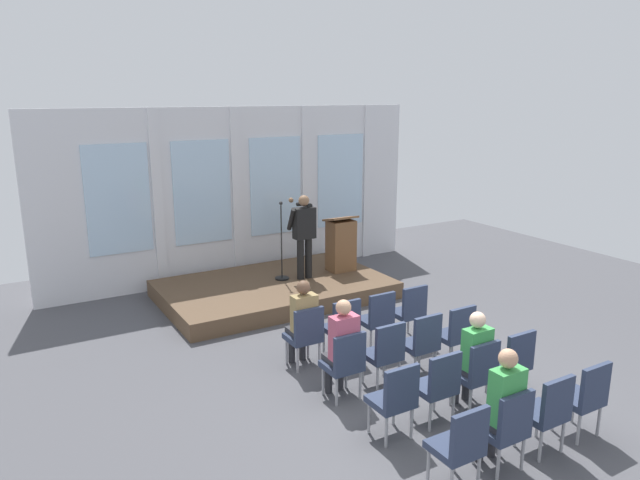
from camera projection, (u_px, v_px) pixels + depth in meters
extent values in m
plane|color=#4C4C51|center=(442.00, 408.00, 7.46)|extent=(16.83, 16.83, 0.00)
cube|color=silver|center=(239.00, 194.00, 12.44)|extent=(8.31, 0.10, 3.62)
cube|color=silver|center=(118.00, 200.00, 11.15)|extent=(1.20, 0.04, 2.10)
cube|color=silver|center=(158.00, 202.00, 11.55)|extent=(0.20, 0.08, 3.62)
cube|color=silver|center=(202.00, 192.00, 11.96)|extent=(1.20, 0.04, 2.10)
cube|color=silver|center=(237.00, 194.00, 12.36)|extent=(0.20, 0.08, 3.62)
cube|color=silver|center=(276.00, 186.00, 12.77)|extent=(1.20, 0.04, 2.10)
cube|color=silver|center=(306.00, 188.00, 13.17)|extent=(0.20, 0.08, 3.62)
cube|color=silver|center=(340.00, 181.00, 13.59)|extent=(1.20, 0.04, 2.10)
cube|color=silver|center=(367.00, 183.00, 13.98)|extent=(0.20, 0.08, 3.62)
cube|color=brown|center=(274.00, 289.00, 11.48)|extent=(4.27, 2.66, 0.31)
cylinder|color=black|center=(300.00, 259.00, 11.51)|extent=(0.14, 0.14, 0.81)
cylinder|color=black|center=(308.00, 258.00, 11.60)|extent=(0.14, 0.14, 0.81)
cube|color=black|center=(304.00, 223.00, 11.38)|extent=(0.42, 0.22, 0.61)
cube|color=#26663F|center=(301.00, 218.00, 11.46)|extent=(0.06, 0.01, 0.37)
sphere|color=#8C6647|center=(304.00, 201.00, 11.28)|extent=(0.21, 0.21, 0.21)
cylinder|color=black|center=(291.00, 219.00, 11.31)|extent=(0.09, 0.28, 0.45)
cylinder|color=black|center=(307.00, 206.00, 11.49)|extent=(0.15, 0.36, 0.15)
cylinder|color=black|center=(302.00, 204.00, 11.57)|extent=(0.11, 0.34, 0.15)
sphere|color=#8C6647|center=(291.00, 200.00, 11.73)|extent=(0.10, 0.10, 0.10)
cylinder|color=black|center=(282.00, 278.00, 11.60)|extent=(0.28, 0.28, 0.03)
cylinder|color=black|center=(281.00, 242.00, 11.42)|extent=(0.02, 0.02, 1.45)
sphere|color=#262626|center=(281.00, 203.00, 11.23)|extent=(0.07, 0.07, 0.07)
cube|color=brown|center=(341.00, 246.00, 12.06)|extent=(0.52, 0.40, 1.05)
cube|color=brown|center=(341.00, 218.00, 11.94)|extent=(0.60, 0.48, 0.14)
cylinder|color=#99999E|center=(308.00, 346.00, 8.80)|extent=(0.04, 0.04, 0.40)
cylinder|color=#99999E|center=(287.00, 351.00, 8.63)|extent=(0.04, 0.04, 0.40)
cylinder|color=#99999E|center=(319.00, 354.00, 8.52)|extent=(0.04, 0.04, 0.40)
cylinder|color=#99999E|center=(297.00, 360.00, 8.34)|extent=(0.04, 0.04, 0.40)
cube|color=#2D3851|center=(303.00, 337.00, 8.51)|extent=(0.46, 0.44, 0.08)
cube|color=#2D3851|center=(309.00, 324.00, 8.29)|extent=(0.46, 0.06, 0.46)
cylinder|color=#2D2D33|center=(292.00, 348.00, 8.67)|extent=(0.10, 0.10, 0.44)
cylinder|color=#2D2D33|center=(302.00, 346.00, 8.76)|extent=(0.10, 0.10, 0.44)
cube|color=#2D2D33|center=(301.00, 332.00, 8.55)|extent=(0.34, 0.36, 0.12)
cube|color=#997F4C|center=(304.00, 313.00, 8.38)|extent=(0.36, 0.20, 0.54)
sphere|color=brown|center=(303.00, 287.00, 8.30)|extent=(0.20, 0.20, 0.20)
cylinder|color=#99999E|center=(344.00, 337.00, 9.11)|extent=(0.04, 0.04, 0.40)
cylinder|color=#99999E|center=(324.00, 342.00, 8.94)|extent=(0.04, 0.04, 0.40)
cylinder|color=#99999E|center=(356.00, 345.00, 8.83)|extent=(0.04, 0.04, 0.40)
cylinder|color=#99999E|center=(335.00, 350.00, 8.65)|extent=(0.04, 0.04, 0.40)
cube|color=#2D3851|center=(340.00, 329.00, 8.82)|extent=(0.46, 0.44, 0.08)
cube|color=#2D3851|center=(347.00, 316.00, 8.60)|extent=(0.46, 0.06, 0.46)
cylinder|color=#99999E|center=(377.00, 329.00, 9.42)|extent=(0.04, 0.04, 0.40)
cylinder|color=#99999E|center=(358.00, 334.00, 9.25)|extent=(0.04, 0.04, 0.40)
cylinder|color=#99999E|center=(390.00, 337.00, 9.14)|extent=(0.04, 0.04, 0.40)
cylinder|color=#99999E|center=(371.00, 341.00, 8.96)|extent=(0.04, 0.04, 0.40)
cube|color=#2D3851|center=(374.00, 321.00, 9.13)|extent=(0.46, 0.44, 0.08)
cube|color=#2D3851|center=(382.00, 308.00, 8.91)|extent=(0.46, 0.06, 0.46)
cylinder|color=#99999E|center=(408.00, 322.00, 9.73)|extent=(0.04, 0.04, 0.40)
cylinder|color=#99999E|center=(391.00, 326.00, 9.56)|extent=(0.04, 0.04, 0.40)
cylinder|color=#99999E|center=(422.00, 329.00, 9.45)|extent=(0.04, 0.04, 0.40)
cylinder|color=#99999E|center=(404.00, 333.00, 9.27)|extent=(0.04, 0.04, 0.40)
cube|color=#2D3851|center=(407.00, 313.00, 9.44)|extent=(0.46, 0.44, 0.08)
cube|color=#2D3851|center=(415.00, 301.00, 9.22)|extent=(0.46, 0.06, 0.46)
cylinder|color=#99999E|center=(346.00, 374.00, 7.92)|extent=(0.04, 0.04, 0.40)
cylinder|color=#99999E|center=(323.00, 380.00, 7.74)|extent=(0.04, 0.04, 0.40)
cylinder|color=#99999E|center=(360.00, 384.00, 7.63)|extent=(0.04, 0.04, 0.40)
cylinder|color=#99999E|center=(337.00, 391.00, 7.46)|extent=(0.04, 0.04, 0.40)
cube|color=#2D3851|center=(342.00, 366.00, 7.63)|extent=(0.46, 0.44, 0.08)
cube|color=#2D3851|center=(350.00, 352.00, 7.40)|extent=(0.46, 0.06, 0.46)
cylinder|color=#2D2D33|center=(328.00, 377.00, 7.79)|extent=(0.10, 0.10, 0.44)
cylinder|color=#2D2D33|center=(340.00, 374.00, 7.88)|extent=(0.10, 0.10, 0.44)
cube|color=#2D2D33|center=(339.00, 360.00, 7.66)|extent=(0.34, 0.36, 0.12)
cube|color=#B24C66|center=(344.00, 338.00, 7.49)|extent=(0.36, 0.20, 0.58)
sphere|color=tan|center=(343.00, 307.00, 7.41)|extent=(0.20, 0.20, 0.20)
cylinder|color=#99999E|center=(384.00, 363.00, 8.23)|extent=(0.04, 0.04, 0.40)
cylinder|color=#99999E|center=(363.00, 369.00, 8.05)|extent=(0.04, 0.04, 0.40)
cylinder|color=#99999E|center=(399.00, 373.00, 7.94)|extent=(0.04, 0.04, 0.40)
cylinder|color=#99999E|center=(377.00, 379.00, 7.77)|extent=(0.04, 0.04, 0.40)
cube|color=#2D3851|center=(381.00, 355.00, 7.94)|extent=(0.46, 0.44, 0.08)
cube|color=#2D3851|center=(390.00, 341.00, 7.71)|extent=(0.46, 0.06, 0.46)
cylinder|color=#99999E|center=(419.00, 354.00, 8.54)|extent=(0.04, 0.04, 0.40)
cylinder|color=#99999E|center=(400.00, 359.00, 8.36)|extent=(0.04, 0.04, 0.40)
cylinder|color=#99999E|center=(435.00, 363.00, 8.25)|extent=(0.04, 0.04, 0.40)
cylinder|color=#99999E|center=(415.00, 368.00, 8.08)|extent=(0.04, 0.04, 0.40)
cube|color=#2D3851|center=(418.00, 345.00, 8.25)|extent=(0.46, 0.44, 0.08)
cube|color=#2D3851|center=(428.00, 332.00, 8.03)|extent=(0.46, 0.06, 0.46)
cylinder|color=#99999E|center=(452.00, 344.00, 8.85)|extent=(0.04, 0.04, 0.40)
cylinder|color=#99999E|center=(434.00, 350.00, 8.67)|extent=(0.04, 0.04, 0.40)
cylinder|color=#99999E|center=(468.00, 353.00, 8.56)|extent=(0.04, 0.04, 0.40)
cylinder|color=#99999E|center=(450.00, 358.00, 8.39)|extent=(0.04, 0.04, 0.40)
cube|color=#2D3851|center=(452.00, 336.00, 8.56)|extent=(0.46, 0.44, 0.08)
cube|color=#2D3851|center=(462.00, 323.00, 8.34)|extent=(0.46, 0.06, 0.46)
cylinder|color=#99999E|center=(394.00, 409.00, 7.03)|extent=(0.04, 0.04, 0.40)
cylinder|color=#99999E|center=(369.00, 417.00, 6.86)|extent=(0.04, 0.04, 0.40)
cylinder|color=#99999E|center=(412.00, 423.00, 6.75)|extent=(0.04, 0.04, 0.40)
cylinder|color=#99999E|center=(386.00, 431.00, 6.57)|extent=(0.04, 0.04, 0.40)
cube|color=#2D3851|center=(391.00, 401.00, 6.75)|extent=(0.46, 0.44, 0.08)
cube|color=#2D3851|center=(402.00, 387.00, 6.52)|extent=(0.46, 0.06, 0.46)
cylinder|color=#99999E|center=(434.00, 396.00, 7.34)|extent=(0.04, 0.04, 0.40)
cylinder|color=#99999E|center=(412.00, 403.00, 7.17)|extent=(0.04, 0.04, 0.40)
cylinder|color=#99999E|center=(453.00, 408.00, 7.06)|extent=(0.04, 0.04, 0.40)
cylinder|color=#99999E|center=(430.00, 416.00, 6.88)|extent=(0.04, 0.04, 0.40)
cube|color=#2D3851|center=(433.00, 388.00, 7.06)|extent=(0.46, 0.44, 0.08)
cube|color=#2D3851|center=(445.00, 374.00, 6.83)|extent=(0.46, 0.06, 0.46)
cylinder|color=#99999E|center=(472.00, 384.00, 7.66)|extent=(0.04, 0.04, 0.40)
cylinder|color=#99999E|center=(451.00, 390.00, 7.48)|extent=(0.04, 0.04, 0.40)
cylinder|color=#99999E|center=(491.00, 395.00, 7.37)|extent=(0.04, 0.04, 0.40)
cylinder|color=#99999E|center=(470.00, 402.00, 7.19)|extent=(0.04, 0.04, 0.40)
cube|color=#2D3851|center=(472.00, 375.00, 7.37)|extent=(0.46, 0.44, 0.08)
cube|color=#2D3851|center=(485.00, 361.00, 7.14)|extent=(0.46, 0.06, 0.46)
cylinder|color=#2D2D33|center=(456.00, 387.00, 7.53)|extent=(0.10, 0.10, 0.44)
cylinder|color=#2D2D33|center=(466.00, 384.00, 7.61)|extent=(0.10, 0.10, 0.44)
cube|color=#2D2D33|center=(469.00, 369.00, 7.40)|extent=(0.34, 0.36, 0.12)
cube|color=green|center=(477.00, 349.00, 7.23)|extent=(0.36, 0.20, 0.52)
sphere|color=beige|center=(478.00, 320.00, 7.16)|extent=(0.20, 0.20, 0.20)
cylinder|color=#99999E|center=(506.00, 372.00, 7.97)|extent=(0.04, 0.04, 0.40)
cylinder|color=#99999E|center=(487.00, 379.00, 7.79)|extent=(0.04, 0.04, 0.40)
cylinder|color=#99999E|center=(526.00, 383.00, 7.68)|extent=(0.04, 0.04, 0.40)
cylinder|color=#99999E|center=(507.00, 389.00, 7.50)|extent=(0.04, 0.04, 0.40)
cube|color=#2D3851|center=(508.00, 364.00, 7.68)|extent=(0.46, 0.44, 0.08)
cube|color=#2D3851|center=(521.00, 350.00, 7.45)|extent=(0.46, 0.06, 0.46)
cylinder|color=#99999E|center=(455.00, 455.00, 6.15)|extent=(0.04, 0.04, 0.40)
cylinder|color=#99999E|center=(428.00, 465.00, 5.97)|extent=(0.04, 0.04, 0.40)
cylinder|color=#99999E|center=(479.00, 472.00, 5.87)|extent=(0.04, 0.04, 0.40)
cube|color=#2D3851|center=(454.00, 448.00, 5.86)|extent=(0.46, 0.44, 0.08)
cube|color=#2D3851|center=(470.00, 433.00, 5.64)|extent=(0.46, 0.06, 0.46)
cylinder|color=#99999E|center=(498.00, 437.00, 6.46)|extent=(0.04, 0.04, 0.40)
cylinder|color=#99999E|center=(474.00, 447.00, 6.29)|extent=(0.04, 0.04, 0.40)
cylinder|color=#99999E|center=(523.00, 453.00, 6.18)|extent=(0.04, 0.04, 0.40)
cylinder|color=#99999E|center=(498.00, 464.00, 6.00)|extent=(0.04, 0.04, 0.40)
cube|color=#2D3851|center=(500.00, 430.00, 6.17)|extent=(0.46, 0.44, 0.08)
cube|color=#2D3851|center=(516.00, 415.00, 5.95)|extent=(0.46, 0.06, 0.46)
cylinder|color=#2D2D33|center=(480.00, 442.00, 6.33)|extent=(0.10, 0.10, 0.44)
cylinder|color=#2D2D33|center=(492.00, 438.00, 6.42)|extent=(0.10, 0.10, 0.44)
cube|color=#2D2D33|center=(496.00, 422.00, 6.21)|extent=(0.34, 0.36, 0.12)
cube|color=green|center=(507.00, 396.00, 6.03)|extent=(0.36, 0.20, 0.60)
sphere|color=tan|center=(508.00, 358.00, 5.95)|extent=(0.20, 0.20, 0.20)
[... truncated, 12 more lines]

